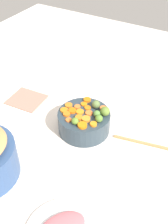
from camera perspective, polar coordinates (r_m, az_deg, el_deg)
tabletop at (r=1.32m, az=0.89°, el=-3.39°), size 2.40×2.40×0.02m
serving_bowl_carrots at (r=1.27m, az=0.00°, el=-1.97°), size 0.23×0.23×0.09m
carrot_slice_0 at (r=1.26m, az=0.74°, el=0.85°), size 0.04×0.04×0.01m
carrot_slice_1 at (r=1.24m, az=-0.82°, el=0.04°), size 0.05×0.05×0.01m
carrot_slice_2 at (r=1.20m, az=-3.13°, el=-1.60°), size 0.03×0.03×0.01m
carrot_slice_3 at (r=1.20m, az=0.40°, el=-1.44°), size 0.05×0.05×0.01m
carrot_slice_4 at (r=1.23m, az=-3.54°, el=-0.41°), size 0.04×0.04×0.01m
carrot_slice_5 at (r=1.23m, az=1.01°, el=-0.24°), size 0.04×0.04×0.01m
carrot_slice_6 at (r=1.31m, az=0.64°, el=2.50°), size 0.05×0.05×0.01m
carrot_slice_7 at (r=1.25m, az=-4.07°, el=0.40°), size 0.04×0.04×0.01m
carrot_slice_8 at (r=1.21m, az=-1.04°, el=-1.15°), size 0.04×0.04×0.01m
carrot_slice_9 at (r=1.28m, az=-3.13°, el=1.40°), size 0.04×0.04×0.01m
carrot_slice_10 at (r=1.28m, az=-0.02°, el=1.62°), size 0.03×0.03×0.01m
carrot_slice_11 at (r=1.24m, az=-2.39°, el=0.28°), size 0.05×0.05×0.01m
carrot_slice_12 at (r=1.27m, az=-1.38°, el=1.04°), size 0.04×0.04×0.01m
carrot_slice_13 at (r=1.18m, az=1.92°, el=-2.48°), size 0.04×0.04×0.01m
carrot_slice_14 at (r=1.17m, az=-0.34°, el=-2.73°), size 0.05×0.05×0.01m
carrot_slice_15 at (r=1.26m, az=3.95°, el=0.77°), size 0.03×0.03×0.01m
brussels_sprout_0 at (r=1.18m, az=-1.83°, el=-1.85°), size 0.03×0.03×0.03m
brussels_sprout_1 at (r=1.22m, az=4.27°, el=0.15°), size 0.04×0.04×0.04m
brussels_sprout_2 at (r=1.19m, az=3.04°, el=-1.32°), size 0.03×0.03×0.03m
brussels_sprout_3 at (r=1.26m, az=2.45°, el=1.56°), size 0.04×0.04×0.04m
brussels_sprout_4 at (r=1.21m, az=2.62°, el=-0.37°), size 0.03×0.03×0.03m
wooden_spoon at (r=1.26m, az=15.55°, el=-6.91°), size 0.31×0.09×0.01m
dish_towel at (r=1.49m, az=-11.58°, el=2.49°), size 0.19×0.17×0.01m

